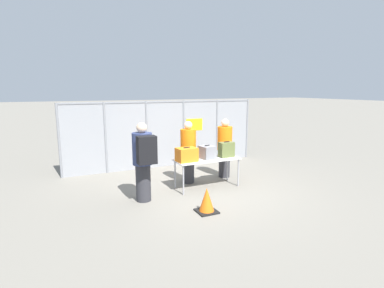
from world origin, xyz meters
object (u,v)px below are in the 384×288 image
traveler_hooded (143,159)px  suitcase_olive (226,150)px  inspection_table (207,161)px  suitcase_grey (207,152)px  security_worker_far (225,147)px  utility_trailer (158,142)px  traffic_cone (207,201)px  suitcase_orange (187,155)px  security_worker_near (188,151)px

traveler_hooded → suitcase_olive: bearing=0.5°
inspection_table → suitcase_grey: 0.24m
inspection_table → security_worker_far: 1.09m
utility_trailer → suitcase_grey: bearing=-93.0°
traffic_cone → utility_trailer: bearing=80.6°
suitcase_olive → security_worker_far: size_ratio=0.25×
suitcase_olive → traveler_hooded: (-2.31, -0.27, 0.04)m
suitcase_grey → traveler_hooded: 1.79m
traveler_hooded → traffic_cone: 1.68m
traveler_hooded → traffic_cone: bearing=-54.4°
security_worker_far → utility_trailer: (-0.63, 4.02, -0.44)m
inspection_table → suitcase_olive: (0.56, -0.01, 0.26)m
utility_trailer → traffic_cone: size_ratio=6.78×
suitcase_orange → suitcase_grey: suitcase_orange is taller
suitcase_orange → security_worker_far: security_worker_far is taller
suitcase_grey → traffic_cone: suitcase_grey is taller
inspection_table → suitcase_olive: 0.62m
utility_trailer → security_worker_far: bearing=-81.1°
suitcase_olive → traffic_cone: size_ratio=0.80×
suitcase_grey → traffic_cone: bearing=-117.9°
inspection_table → suitcase_orange: suitcase_orange is taller
suitcase_grey → suitcase_olive: suitcase_olive is taller
suitcase_grey → suitcase_olive: 0.55m
security_worker_near → suitcase_orange: bearing=74.5°
traveler_hooded → inspection_table: bearing=3.1°
traveler_hooded → suitcase_orange: bearing=6.6°
inspection_table → suitcase_orange: bearing=-178.1°
suitcase_grey → utility_trailer: 4.63m
utility_trailer → traveler_hooded: bearing=-112.2°
traveler_hooded → utility_trailer: 5.34m
utility_trailer → suitcase_olive: bearing=-86.3°
suitcase_grey → security_worker_far: (0.87, 0.58, -0.05)m
suitcase_grey → security_worker_far: 1.05m
security_worker_near → security_worker_far: (1.16, 0.06, 0.00)m
suitcase_orange → utility_trailer: size_ratio=0.15×
security_worker_far → suitcase_grey: bearing=55.7°
suitcase_orange → suitcase_olive: bearing=0.3°
suitcase_grey → utility_trailer: size_ratio=0.12×
security_worker_far → suitcase_orange: bearing=45.6°
suitcase_olive → utility_trailer: (-0.30, 4.65, -0.52)m
suitcase_orange → inspection_table: bearing=1.9°
suitcase_grey → traveler_hooded: traveler_hooded is taller
security_worker_far → utility_trailer: 4.09m
suitcase_olive → security_worker_far: bearing=62.5°
suitcase_orange → utility_trailer: suitcase_orange is taller
suitcase_orange → suitcase_olive: 1.14m
utility_trailer → traffic_cone: bearing=-99.4°
inspection_table → traveler_hooded: bearing=-170.8°
suitcase_orange → security_worker_near: size_ratio=0.30×
utility_trailer → security_worker_near: bearing=-97.4°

